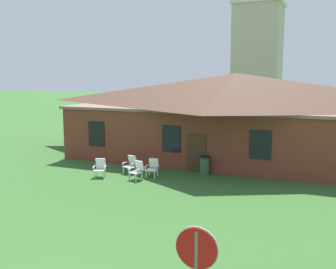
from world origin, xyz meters
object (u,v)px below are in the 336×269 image
object	(u,v)px
lawn_chair_middle	(153,167)
trash_bin	(205,165)
lawn_chair_near_door	(131,164)
lawn_chair_left_end	(137,170)
lawn_chair_by_porch	(100,167)
stop_sign	(196,269)

from	to	relation	value
lawn_chair_middle	trash_bin	distance (m)	2.83
lawn_chair_near_door	lawn_chair_left_end	bearing A→B (deg)	-47.72
lawn_chair_near_door	trash_bin	distance (m)	4.02
lawn_chair_by_porch	lawn_chair_middle	bearing A→B (deg)	24.24
lawn_chair_near_door	lawn_chair_left_end	distance (m)	1.39
stop_sign	lawn_chair_near_door	size ratio (longest dim) A/B	2.82
lawn_chair_by_porch	lawn_chair_middle	distance (m)	2.76
lawn_chair_left_end	trash_bin	world-z (taller)	trash_bin
stop_sign	lawn_chair_middle	size ratio (longest dim) A/B	2.82
stop_sign	lawn_chair_by_porch	xyz separation A→B (m)	(-9.03, 10.95, -1.41)
stop_sign	lawn_chair_middle	distance (m)	13.80
stop_sign	lawn_chair_left_end	size ratio (longest dim) A/B	2.82
lawn_chair_middle	lawn_chair_left_end	bearing A→B (deg)	-119.64
lawn_chair_near_door	lawn_chair_by_porch	bearing A→B (deg)	-129.99
lawn_chair_near_door	trash_bin	xyz separation A→B (m)	(3.78, 1.38, -0.00)
trash_bin	lawn_chair_left_end	bearing A→B (deg)	-139.82
lawn_chair_by_porch	lawn_chair_left_end	distance (m)	2.06
lawn_chair_left_end	lawn_chair_middle	distance (m)	0.97
lawn_chair_by_porch	lawn_chair_left_end	world-z (taller)	same
lawn_chair_left_end	trash_bin	bearing A→B (deg)	40.18
stop_sign	lawn_chair_middle	bearing A→B (deg)	118.32
lawn_chair_middle	trash_bin	world-z (taller)	trash_bin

